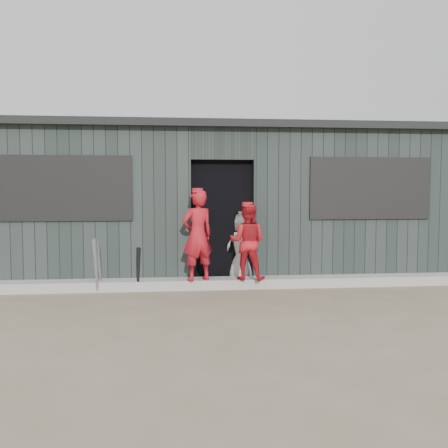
{
  "coord_description": "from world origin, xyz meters",
  "views": [
    {
      "loc": [
        -0.78,
        -5.82,
        1.54
      ],
      "look_at": [
        0.0,
        1.8,
        1.0
      ],
      "focal_mm": 40.0,
      "sensor_mm": 36.0,
      "label": 1
    }
  ],
  "objects": [
    {
      "name": "ground",
      "position": [
        0.0,
        0.0,
        0.0
      ],
      "size": [
        80.0,
        80.0,
        0.0
      ],
      "primitive_type": "plane",
      "color": "brown",
      "rests_on": "ground"
    },
    {
      "name": "player_grey_back",
      "position": [
        0.32,
        2.22,
        0.58
      ],
      "size": [
        0.64,
        0.51,
        1.15
      ],
      "primitive_type": "imported",
      "rotation": [
        0.0,
        0.0,
        3.44
      ],
      "color": "#ACACAC",
      "rests_on": "ground"
    },
    {
      "name": "player_red_right",
      "position": [
        0.35,
        1.69,
        0.73
      ],
      "size": [
        0.68,
        0.6,
        1.16
      ],
      "primitive_type": "imported",
      "rotation": [
        0.0,
        0.0,
        2.82
      ],
      "color": "#AD151C",
      "rests_on": "curb"
    },
    {
      "name": "player_red_left",
      "position": [
        -0.41,
        1.69,
        0.84
      ],
      "size": [
        0.59,
        0.5,
        1.38
      ],
      "primitive_type": "imported",
      "rotation": [
        0.0,
        0.0,
        3.55
      ],
      "color": "#A4141C",
      "rests_on": "curb"
    },
    {
      "name": "bat_right",
      "position": [
        -1.3,
        1.61,
        0.34
      ],
      "size": [
        0.11,
        0.27,
        0.69
      ],
      "primitive_type": "cone",
      "rotation": [
        0.3,
        0.0,
        0.14
      ],
      "color": "black",
      "rests_on": "ground"
    },
    {
      "name": "bat_mid",
      "position": [
        -1.89,
        1.74,
        0.39
      ],
      "size": [
        0.1,
        0.28,
        0.77
      ],
      "primitive_type": "cone",
      "rotation": [
        0.26,
        0.0,
        -0.14
      ],
      "color": "gray",
      "rests_on": "ground"
    },
    {
      "name": "dugout",
      "position": [
        0.0,
        3.5,
        1.29
      ],
      "size": [
        8.3,
        3.3,
        2.62
      ],
      "color": "black",
      "rests_on": "ground"
    },
    {
      "name": "bat_left",
      "position": [
        -1.91,
        1.57,
        0.41
      ],
      "size": [
        0.09,
        0.24,
        0.83
      ],
      "primitive_type": "cone",
      "rotation": [
        0.21,
        0.0,
        -0.1
      ],
      "color": "gray",
      "rests_on": "ground"
    },
    {
      "name": "curb",
      "position": [
        0.0,
        1.82,
        0.07
      ],
      "size": [
        8.0,
        0.36,
        0.15
      ],
      "primitive_type": "cube",
      "color": "gray",
      "rests_on": "ground"
    }
  ]
}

